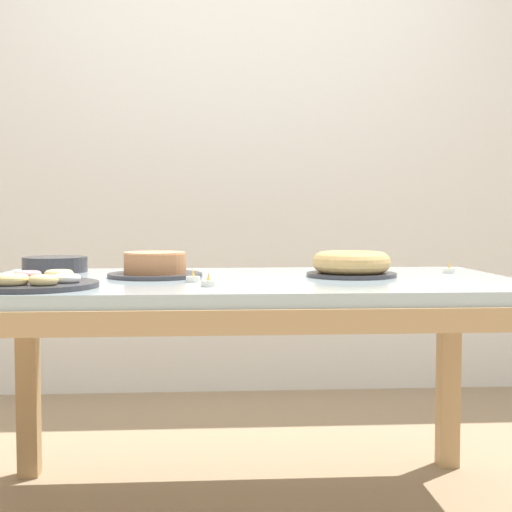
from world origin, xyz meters
TOP-DOWN VIEW (x-y plane):
  - wall_back at (0.00, 1.57)m, footprint 8.00×0.10m
  - dining_table at (0.00, 0.00)m, footprint 1.61×0.89m
  - cake_chocolate_round at (-0.28, 0.06)m, footprint 0.29×0.29m
  - cake_golden_bundt at (0.32, 0.04)m, footprint 0.27×0.27m
  - pastry_platter at (-0.57, -0.24)m, footprint 0.33×0.33m
  - plate_stack at (-0.62, 0.28)m, footprint 0.21×0.21m
  - tealight_near_front at (-0.12, -0.24)m, footprint 0.04×0.04m
  - tealight_near_cakes at (0.66, 0.15)m, footprint 0.04×0.04m
  - tealight_left_edge at (-0.16, -0.11)m, footprint 0.04×0.04m

SIDE VIEW (x-z plane):
  - dining_table at x=0.00m, z-range 0.27..0.99m
  - tealight_near_front at x=-0.12m, z-range 0.71..0.75m
  - tealight_near_cakes at x=0.66m, z-range 0.71..0.75m
  - tealight_left_edge at x=-0.16m, z-range 0.71..0.75m
  - pastry_platter at x=-0.57m, z-range 0.71..0.76m
  - plate_stack at x=-0.62m, z-range 0.72..0.77m
  - cake_chocolate_round at x=-0.28m, z-range 0.71..0.79m
  - cake_golden_bundt at x=0.32m, z-range 0.72..0.80m
  - wall_back at x=0.00m, z-range 0.00..2.60m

